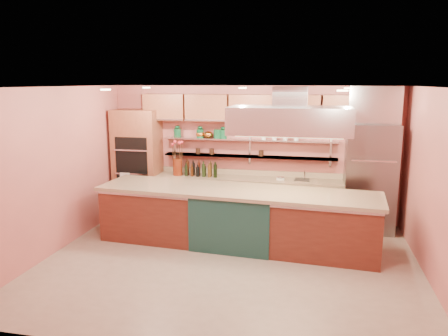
% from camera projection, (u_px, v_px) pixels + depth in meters
% --- Properties ---
extents(floor, '(6.00, 5.00, 0.02)m').
position_uv_depth(floor, '(229.00, 263.00, 7.06)').
color(floor, tan).
rests_on(floor, ground).
extents(ceiling, '(6.00, 5.00, 0.02)m').
position_uv_depth(ceiling, '(229.00, 87.00, 6.51)').
color(ceiling, black).
rests_on(ceiling, wall_back).
extents(wall_back, '(6.00, 0.04, 2.80)m').
position_uv_depth(wall_back, '(252.00, 153.00, 9.19)').
color(wall_back, '#C4645C').
rests_on(wall_back, floor).
extents(wall_front, '(6.00, 0.04, 2.80)m').
position_uv_depth(wall_front, '(180.00, 231.00, 4.39)').
color(wall_front, '#C4645C').
rests_on(wall_front, floor).
extents(wall_left, '(0.04, 5.00, 2.80)m').
position_uv_depth(wall_left, '(56.00, 170.00, 7.40)').
color(wall_left, '#C4645C').
rests_on(wall_left, floor).
extents(wall_right, '(0.04, 5.00, 2.80)m').
position_uv_depth(wall_right, '(437.00, 188.00, 6.18)').
color(wall_right, '#C4645C').
rests_on(wall_right, floor).
extents(oven_stack, '(0.95, 0.64, 2.30)m').
position_uv_depth(oven_stack, '(138.00, 163.00, 9.43)').
color(oven_stack, brown).
rests_on(oven_stack, floor).
extents(refrigerator, '(0.95, 0.72, 2.10)m').
position_uv_depth(refrigerator, '(370.00, 178.00, 8.43)').
color(refrigerator, gray).
rests_on(refrigerator, floor).
extents(back_counter, '(3.84, 0.64, 0.93)m').
position_uv_depth(back_counter, '(247.00, 200.00, 9.09)').
color(back_counter, tan).
rests_on(back_counter, floor).
extents(wall_shelf_lower, '(3.60, 0.26, 0.03)m').
position_uv_depth(wall_shelf_lower, '(249.00, 156.00, 9.08)').
color(wall_shelf_lower, silver).
rests_on(wall_shelf_lower, wall_back).
extents(wall_shelf_upper, '(3.60, 0.26, 0.03)m').
position_uv_depth(wall_shelf_upper, '(249.00, 140.00, 9.01)').
color(wall_shelf_upper, silver).
rests_on(wall_shelf_upper, wall_back).
extents(upper_cabinets, '(4.60, 0.36, 0.55)m').
position_uv_depth(upper_cabinets, '(252.00, 108.00, 8.83)').
color(upper_cabinets, brown).
rests_on(upper_cabinets, wall_back).
extents(range_hood, '(2.00, 1.00, 0.45)m').
position_uv_depth(range_hood, '(290.00, 120.00, 7.24)').
color(range_hood, silver).
rests_on(range_hood, ceiling).
extents(ceiling_downlights, '(4.00, 2.80, 0.02)m').
position_uv_depth(ceiling_downlights, '(232.00, 89.00, 6.71)').
color(ceiling_downlights, '#FFE5A5').
rests_on(ceiling_downlights, ceiling).
extents(island, '(4.94, 1.43, 1.02)m').
position_uv_depth(island, '(236.00, 217.00, 7.76)').
color(island, '#5E261A').
rests_on(island, floor).
extents(flower_vase, '(0.22, 0.22, 0.35)m').
position_uv_depth(flower_vase, '(178.00, 167.00, 9.22)').
color(flower_vase, maroon).
rests_on(flower_vase, back_counter).
extents(oil_bottle_cluster, '(0.76, 0.26, 0.24)m').
position_uv_depth(oil_bottle_cluster, '(201.00, 171.00, 9.13)').
color(oil_bottle_cluster, black).
rests_on(oil_bottle_cluster, back_counter).
extents(kitchen_scale, '(0.17, 0.14, 0.09)m').
position_uv_depth(kitchen_scale, '(281.00, 178.00, 8.81)').
color(kitchen_scale, silver).
rests_on(kitchen_scale, back_counter).
extents(bar_faucet, '(0.03, 0.03, 0.20)m').
position_uv_depth(bar_faucet, '(305.00, 175.00, 8.79)').
color(bar_faucet, silver).
rests_on(bar_faucet, back_counter).
extents(copper_kettle, '(0.20, 0.20, 0.14)m').
position_uv_depth(copper_kettle, '(208.00, 134.00, 9.17)').
color(copper_kettle, '#C8782E').
rests_on(copper_kettle, wall_shelf_upper).
extents(green_canister, '(0.15, 0.15, 0.18)m').
position_uv_depth(green_canister, '(217.00, 134.00, 9.13)').
color(green_canister, '#0F4A29').
rests_on(green_canister, wall_shelf_upper).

